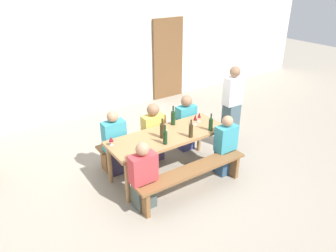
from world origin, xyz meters
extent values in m
plane|color=gray|center=(0.00, 0.00, 0.00)|extent=(24.00, 24.00, 0.00)
cube|color=silver|center=(0.00, 3.24, 1.60)|extent=(14.00, 0.20, 3.20)
cube|color=brown|center=(2.09, 3.10, 1.05)|extent=(0.90, 0.06, 2.10)
cube|color=#9E7247|center=(0.00, 0.00, 0.72)|extent=(2.02, 0.74, 0.05)
cylinder|color=#9E7247|center=(-0.93, -0.31, 0.35)|extent=(0.07, 0.07, 0.70)
cylinder|color=#9E7247|center=(0.93, -0.31, 0.35)|extent=(0.07, 0.07, 0.70)
cylinder|color=#9E7247|center=(-0.93, 0.31, 0.35)|extent=(0.07, 0.07, 0.70)
cylinder|color=#9E7247|center=(0.93, 0.31, 0.35)|extent=(0.07, 0.07, 0.70)
cube|color=brown|center=(0.00, -0.67, 0.43)|extent=(1.92, 0.30, 0.04)
cube|color=brown|center=(-0.86, -0.67, 0.21)|extent=(0.06, 0.24, 0.41)
cube|color=brown|center=(0.86, -0.67, 0.21)|extent=(0.06, 0.24, 0.41)
cube|color=brown|center=(0.00, 0.67, 0.43)|extent=(1.92, 0.30, 0.04)
cube|color=brown|center=(-0.86, 0.67, 0.21)|extent=(0.06, 0.24, 0.41)
cube|color=brown|center=(0.86, 0.67, 0.21)|extent=(0.06, 0.24, 0.41)
cylinder|color=#143319|center=(0.67, -0.28, 0.85)|extent=(0.07, 0.07, 0.21)
cylinder|color=#143319|center=(0.67, -0.28, 1.00)|extent=(0.02, 0.02, 0.08)
cylinder|color=black|center=(0.67, -0.28, 1.05)|extent=(0.03, 0.03, 0.01)
cylinder|color=#143319|center=(-0.22, -0.24, 0.86)|extent=(0.07, 0.07, 0.21)
cylinder|color=#143319|center=(-0.22, -0.24, 1.01)|extent=(0.02, 0.02, 0.10)
cylinder|color=black|center=(-0.22, -0.24, 1.06)|extent=(0.03, 0.03, 0.01)
cylinder|color=#332814|center=(0.25, -0.28, 0.86)|extent=(0.07, 0.07, 0.21)
cylinder|color=#332814|center=(0.25, -0.28, 1.00)|extent=(0.02, 0.02, 0.08)
cylinder|color=black|center=(0.25, -0.28, 1.05)|extent=(0.03, 0.03, 0.01)
cylinder|color=#143319|center=(0.28, 0.26, 0.87)|extent=(0.08, 0.08, 0.24)
cylinder|color=#143319|center=(0.28, 0.26, 1.03)|extent=(0.03, 0.03, 0.09)
cylinder|color=black|center=(0.28, 0.26, 1.09)|extent=(0.03, 0.03, 0.01)
cylinder|color=#332814|center=(-0.14, -0.05, 0.87)|extent=(0.08, 0.08, 0.24)
cylinder|color=#332814|center=(-0.14, -0.05, 1.03)|extent=(0.03, 0.03, 0.08)
cylinder|color=black|center=(-0.14, -0.05, 1.08)|extent=(0.03, 0.03, 0.01)
cylinder|color=silver|center=(0.59, 0.04, 0.75)|extent=(0.06, 0.06, 0.01)
cylinder|color=silver|center=(0.59, 0.04, 0.80)|extent=(0.01, 0.01, 0.09)
cone|color=maroon|center=(0.59, 0.04, 0.89)|extent=(0.06, 0.06, 0.09)
cylinder|color=silver|center=(-0.92, 0.18, 0.75)|extent=(0.06, 0.06, 0.01)
cylinder|color=silver|center=(-0.92, 0.18, 0.79)|extent=(0.01, 0.01, 0.06)
cone|color=maroon|center=(-0.92, 0.18, 0.85)|extent=(0.08, 0.08, 0.07)
cylinder|color=silver|center=(0.73, 0.10, 0.75)|extent=(0.06, 0.06, 0.01)
cylinder|color=silver|center=(0.73, 0.10, 0.79)|extent=(0.01, 0.01, 0.07)
cone|color=maroon|center=(0.73, 0.10, 0.88)|extent=(0.06, 0.06, 0.10)
cube|color=#424D4A|center=(-0.77, -0.52, 0.23)|extent=(0.29, 0.24, 0.45)
cube|color=#C6383D|center=(-0.77, -0.52, 0.66)|extent=(0.39, 0.20, 0.42)
sphere|color=#A87A5B|center=(-0.77, -0.52, 0.97)|extent=(0.19, 0.19, 0.19)
cube|color=navy|center=(0.81, -0.52, 0.23)|extent=(0.27, 0.24, 0.45)
cube|color=teal|center=(0.81, -0.52, 0.67)|extent=(0.36, 0.20, 0.44)
sphere|color=#A87A5B|center=(0.81, -0.52, 0.98)|extent=(0.18, 0.18, 0.18)
cube|color=#352E49|center=(-0.72, 0.52, 0.23)|extent=(0.28, 0.24, 0.45)
cube|color=teal|center=(-0.72, 0.52, 0.71)|extent=(0.38, 0.20, 0.51)
sphere|color=#A87A5B|center=(-0.72, 0.52, 1.05)|extent=(0.19, 0.19, 0.19)
cube|color=#443858|center=(0.04, 0.52, 0.23)|extent=(0.31, 0.24, 0.45)
cube|color=gold|center=(0.04, 0.52, 0.67)|extent=(0.41, 0.20, 0.44)
sphere|color=#846047|center=(0.04, 0.52, 0.99)|extent=(0.22, 0.22, 0.22)
cube|color=navy|center=(0.76, 0.52, 0.23)|extent=(0.28, 0.24, 0.45)
cube|color=teal|center=(0.76, 0.52, 0.67)|extent=(0.38, 0.20, 0.44)
sphere|color=#846047|center=(0.76, 0.52, 1.00)|extent=(0.21, 0.21, 0.21)
cube|color=#425861|center=(1.54, 0.12, 0.44)|extent=(0.27, 0.24, 0.89)
cube|color=silver|center=(1.54, 0.12, 1.15)|extent=(0.36, 0.20, 0.53)
sphere|color=#846047|center=(1.54, 0.12, 1.52)|extent=(0.20, 0.20, 0.20)
camera|label=1|loc=(-2.59, -3.84, 3.16)|focal=34.24mm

